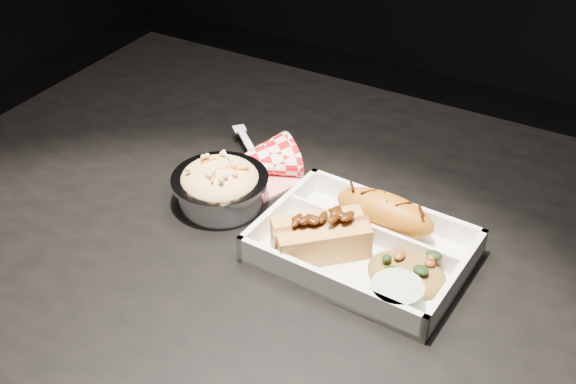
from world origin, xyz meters
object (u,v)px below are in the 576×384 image
at_px(fried_pastry, 384,213).
at_px(foil_coleslaw_cup, 220,184).
at_px(hotdog, 321,235).
at_px(napkin_fork, 257,161).
at_px(dining_table, 321,281).
at_px(food_tray, 363,250).

relative_size(fried_pastry, foil_coleslaw_cup, 1.03).
height_order(hotdog, napkin_fork, napkin_fork).
xyz_separation_m(fried_pastry, hotdog, (-0.05, -0.08, -0.00)).
height_order(dining_table, fried_pastry, fried_pastry).
bearing_deg(food_tray, napkin_fork, 158.57).
height_order(food_tray, hotdog, hotdog).
bearing_deg(napkin_fork, foil_coleslaw_cup, -48.92).
xyz_separation_m(fried_pastry, foil_coleslaw_cup, (-0.22, -0.05, -0.00)).
relative_size(food_tray, foil_coleslaw_cup, 1.99).
bearing_deg(foil_coleslaw_cup, dining_table, 7.30).
bearing_deg(dining_table, napkin_fork, 153.38).
bearing_deg(fried_pastry, napkin_fork, 168.68).
bearing_deg(dining_table, food_tray, -20.38).
height_order(dining_table, napkin_fork, napkin_fork).
distance_m(foil_coleslaw_cup, napkin_fork, 0.09).
relative_size(food_tray, napkin_fork, 1.66).
relative_size(foil_coleslaw_cup, napkin_fork, 0.83).
bearing_deg(hotdog, fried_pastry, 15.02).
distance_m(hotdog, foil_coleslaw_cup, 0.17).
bearing_deg(dining_table, foil_coleslaw_cup, -172.70).
relative_size(dining_table, food_tray, 4.62).
relative_size(dining_table, hotdog, 9.75).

